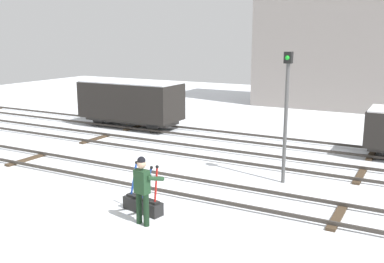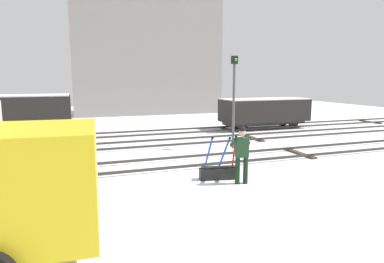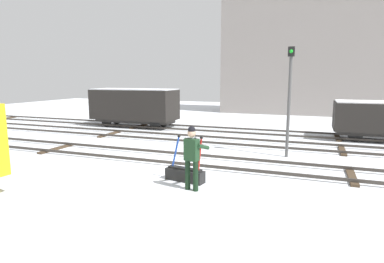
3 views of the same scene
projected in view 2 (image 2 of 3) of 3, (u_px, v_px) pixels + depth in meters
name	position (u px, v px, depth m)	size (l,w,h in m)	color
ground_plane	(169.00, 166.00, 12.66)	(60.00, 60.00, 0.00)	silver
track_main_line	(169.00, 163.00, 12.65)	(44.00, 1.94, 0.18)	#38332D
track_siding_near	(147.00, 144.00, 16.37)	(44.00, 1.94, 0.18)	#38332D
track_siding_far	(136.00, 134.00, 19.37)	(44.00, 1.94, 0.18)	#38332D
switch_lever_frame	(219.00, 172.00, 10.99)	(1.29, 0.59, 1.45)	black
rail_worker	(242.00, 151.00, 10.40)	(0.63, 0.71, 1.81)	black
signal_post	(234.00, 93.00, 15.48)	(0.24, 0.32, 4.27)	#4C4C4C
apartment_building	(146.00, 55.00, 31.59)	(13.58, 5.47, 10.86)	gray
freight_car_mid_siding	(15.00, 115.00, 17.15)	(5.41, 2.20, 2.43)	#2D2B28
freight_car_back_track	(265.00, 111.00, 21.99)	(5.77, 2.14, 1.97)	#2D2B28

